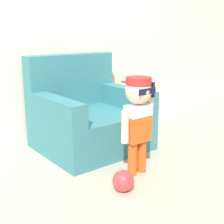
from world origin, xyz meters
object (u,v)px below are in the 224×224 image
Objects in this scene: person_child at (138,111)px; side_table at (145,111)px; armchair at (88,117)px; toy_ball at (123,181)px.

person_child is 1.22m from side_table.
armchair is 1.08m from toy_ball.
side_table is 2.56× the size of toy_ball.
side_table is at bearing -2.86° from armchair.
armchair is 0.87m from person_child.
toy_ball is at bearing -150.88° from person_child.
side_table is 1.53m from toy_ball.
toy_ball is (-0.30, -0.17, -0.49)m from person_child.
person_child is (-0.05, -0.83, 0.25)m from armchair.
armchair is 6.06× the size of toy_ball.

